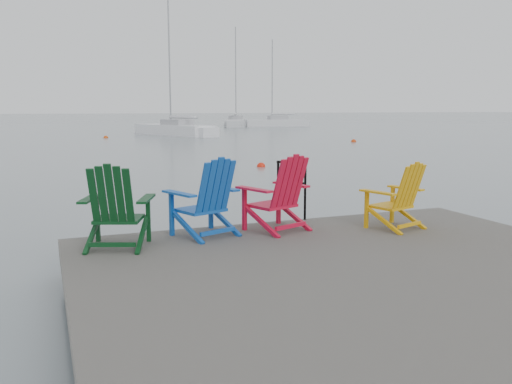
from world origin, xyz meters
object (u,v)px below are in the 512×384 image
object	(u,v)px
sailboat_mid	(236,123)
sailboat_far	(275,123)
chair_red	(279,193)
buoy_a	(261,167)
chair_green	(116,206)
sailboat_near	(174,130)
buoy_d	(106,138)
chair_blue	(207,197)
chair_yellow	(398,196)
buoy_c	(354,142)
handrail	(292,184)

from	to	relation	value
sailboat_mid	sailboat_far	bearing A→B (deg)	-14.85
chair_red	buoy_a	xyz separation A→B (m)	(4.50, 11.77, -1.02)
chair_green	sailboat_near	size ratio (longest dim) A/B	0.09
buoy_d	chair_blue	bearing A→B (deg)	-93.92
buoy_a	buoy_d	bearing A→B (deg)	98.38
buoy_a	chair_green	bearing A→B (deg)	-119.23
chair_yellow	buoy_c	distance (m)	27.45
chair_green	sailboat_near	world-z (taller)	sailboat_near
buoy_a	chair_yellow	bearing A→B (deg)	-103.47
handrail	sailboat_near	xyz separation A→B (m)	(6.39, 35.34, -0.69)
sailboat_far	sailboat_mid	bearing A→B (deg)	57.73
chair_yellow	buoy_c	size ratio (longest dim) A/B	2.73
chair_green	buoy_d	distance (m)	33.84
chair_green	chair_yellow	size ratio (longest dim) A/B	1.10
buoy_c	sailboat_near	bearing A→B (deg)	124.18
chair_blue	chair_red	size ratio (longest dim) A/B	0.99
handrail	buoy_a	world-z (taller)	handrail
chair_red	sailboat_mid	size ratio (longest dim) A/B	0.09
sailboat_near	chair_yellow	bearing A→B (deg)	-120.24
chair_blue	chair_yellow	bearing A→B (deg)	-32.57
sailboat_far	buoy_a	xyz separation A→B (m)	(-17.60, -39.20, -0.36)
sailboat_near	sailboat_mid	world-z (taller)	sailboat_mid
sailboat_near	sailboat_far	size ratio (longest dim) A/B	1.14
sailboat_far	buoy_a	bearing A→B (deg)	160.73
buoy_c	sailboat_mid	bearing A→B (deg)	84.68
buoy_d	handrail	bearing A→B (deg)	-91.49
chair_red	sailboat_far	xyz separation A→B (m)	(22.10, 50.97, -0.66)
chair_red	sailboat_near	size ratio (longest dim) A/B	0.09
chair_green	chair_red	xyz separation A→B (m)	(2.16, 0.14, 0.01)
buoy_a	buoy_d	world-z (taller)	buoy_d
chair_green	chair_red	size ratio (longest dim) A/B	0.98
buoy_a	handrail	bearing A→B (deg)	-109.87
sailboat_far	buoy_d	distance (m)	27.16
chair_green	chair_yellow	world-z (taller)	chair_green
buoy_c	buoy_d	distance (m)	17.52
handrail	chair_red	size ratio (longest dim) A/B	0.88
chair_blue	buoy_c	bearing A→B (deg)	33.94
chair_green	chair_blue	distance (m)	1.18
sailboat_near	sailboat_mid	distance (m)	21.33
buoy_a	buoy_c	distance (m)	15.81
chair_yellow	sailboat_far	world-z (taller)	sailboat_far
handrail	sailboat_near	distance (m)	35.92
handrail	buoy_c	world-z (taller)	handrail
chair_blue	buoy_d	world-z (taller)	chair_blue
handrail	buoy_a	bearing A→B (deg)	70.13
buoy_a	sailboat_far	bearing A→B (deg)	65.82
chair_yellow	sailboat_near	world-z (taller)	sailboat_near
sailboat_far	sailboat_near	bearing A→B (deg)	139.59
chair_red	sailboat_near	bearing A→B (deg)	58.89
chair_blue	sailboat_far	size ratio (longest dim) A/B	0.10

